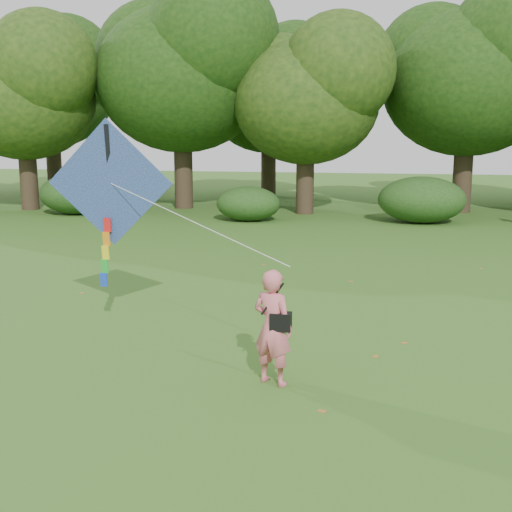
# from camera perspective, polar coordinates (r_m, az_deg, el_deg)

# --- Properties ---
(ground) EXTENTS (100.00, 100.00, 0.00)m
(ground) POSITION_cam_1_polar(r_m,az_deg,el_deg) (9.58, 1.78, -11.26)
(ground) COLOR #265114
(ground) RESTS_ON ground
(man_kite_flyer) EXTENTS (0.73, 0.62, 1.71)m
(man_kite_flyer) POSITION_cam_1_polar(r_m,az_deg,el_deg) (9.30, 1.51, -6.35)
(man_kite_flyer) COLOR #DA6673
(man_kite_flyer) RESTS_ON ground
(bystander_left) EXTENTS (1.15, 1.13, 1.87)m
(bystander_left) POSITION_cam_1_polar(r_m,az_deg,el_deg) (29.73, -11.22, 5.56)
(bystander_left) COLOR #292836
(bystander_left) RESTS_ON ground
(crossbody_bag) EXTENTS (0.43, 0.20, 0.69)m
(crossbody_bag) POSITION_cam_1_polar(r_m,az_deg,el_deg) (9.23, 2.19, -5.77)
(crossbody_bag) COLOR black
(crossbody_bag) RESTS_ON ground
(flying_kite) EXTENTS (4.76, 2.40, 3.09)m
(flying_kite) POSITION_cam_1_polar(r_m,az_deg,el_deg) (11.94, -12.82, 6.11)
(flying_kite) COLOR #2656A4
(flying_kite) RESTS_ON ground
(tree_line) EXTENTS (54.70, 15.30, 9.48)m
(tree_line) POSITION_cam_1_polar(r_m,az_deg,el_deg) (31.70, 11.95, 14.31)
(tree_line) COLOR #3A2D1E
(tree_line) RESTS_ON ground
(shrub_band) EXTENTS (39.15, 3.22, 1.88)m
(shrub_band) POSITION_cam_1_polar(r_m,az_deg,el_deg) (26.59, 6.49, 4.91)
(shrub_band) COLOR #264919
(shrub_band) RESTS_ON ground
(fallen_leaves) EXTENTS (11.24, 11.55, 0.01)m
(fallen_leaves) POSITION_cam_1_polar(r_m,az_deg,el_deg) (13.82, 12.72, -4.50)
(fallen_leaves) COLOR olive
(fallen_leaves) RESTS_ON ground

